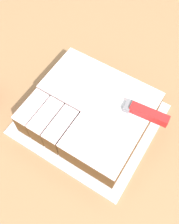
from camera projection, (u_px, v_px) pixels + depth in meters
ground_plane at (95, 180)px, 1.51m from camera, size 8.00×8.00×0.00m
countertop at (97, 153)px, 1.12m from camera, size 1.40×1.10×0.88m
cake_board at (90, 119)px, 0.70m from camera, size 0.34×0.31×0.01m
cake at (91, 112)px, 0.67m from camera, size 0.29×0.26×0.07m
knife at (130, 107)px, 0.62m from camera, size 0.31×0.05×0.02m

